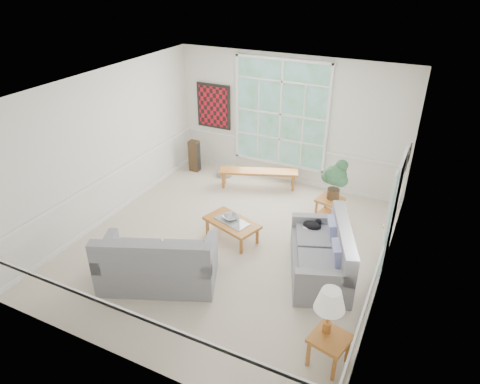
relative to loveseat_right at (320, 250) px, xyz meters
name	(u,v)px	position (x,y,z in m)	size (l,w,h in m)	color
floor	(231,244)	(-1.75, 0.11, -0.48)	(5.50, 6.00, 0.01)	beige
ceiling	(229,87)	(-1.75, 0.11, 2.52)	(5.50, 6.00, 0.02)	white
wall_back	(289,121)	(-1.75, 3.11, 1.02)	(5.50, 0.02, 3.00)	silver
wall_front	(115,274)	(-1.75, -2.89, 1.02)	(5.50, 0.02, 3.00)	silver
wall_left	(107,147)	(-4.50, 0.11, 1.02)	(0.02, 6.00, 3.00)	silver
wall_right	(394,208)	(1.00, 0.11, 1.02)	(0.02, 6.00, 3.00)	silver
window_back	(281,114)	(-1.95, 3.07, 1.17)	(2.30, 0.08, 2.40)	white
entry_door	(392,214)	(0.96, 0.71, 0.57)	(0.08, 0.90, 2.10)	white
door_sidelight	(387,228)	(0.96, 0.08, 0.67)	(0.08, 0.26, 1.90)	white
wall_art	(214,106)	(-3.70, 3.06, 1.12)	(0.90, 0.06, 1.10)	#5D0B14
wall_frame_near	(406,161)	(0.96, 1.86, 1.07)	(0.04, 0.26, 0.32)	black
wall_frame_far	(409,153)	(0.96, 2.26, 1.07)	(0.04, 0.26, 0.32)	black
loveseat_right	(320,250)	(0.00, 0.00, 0.00)	(0.91, 1.77, 0.96)	gray
loveseat_front	(158,256)	(-2.34, -1.35, 0.03)	(1.87, 0.97, 1.01)	gray
coffee_table	(232,230)	(-1.80, 0.27, -0.28)	(1.06, 0.58, 0.39)	#A66024
pewter_bowl	(231,217)	(-1.86, 0.34, -0.04)	(0.36, 0.36, 0.09)	#98989C
window_bench	(258,179)	(-2.20, 2.44, -0.26)	(1.84, 0.36, 0.43)	#A66024
end_table	(329,209)	(-0.32, 1.79, -0.24)	(0.48, 0.48, 0.48)	#A66024
houseplant	(335,180)	(-0.28, 1.83, 0.43)	(0.50, 0.50, 0.85)	#2D5835
side_table	(328,350)	(0.65, -1.77, -0.24)	(0.47, 0.47, 0.48)	#A66024
table_lamp	(329,311)	(0.58, -1.69, 0.35)	(0.40, 0.40, 0.69)	white
pet_bed	(224,173)	(-3.21, 2.65, -0.42)	(0.40, 0.40, 0.12)	gray
floor_speaker	(194,156)	(-4.03, 2.58, -0.08)	(0.25, 0.20, 0.80)	#3C2917
cat	(312,225)	(-0.32, 0.54, 0.09)	(0.34, 0.24, 0.16)	black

